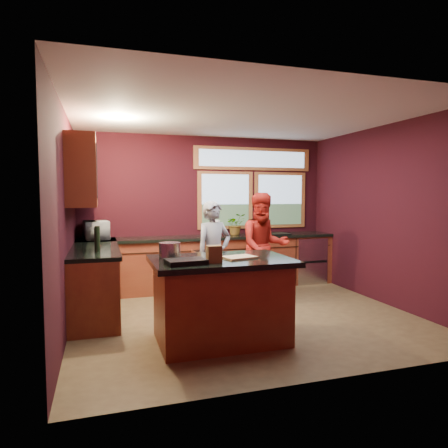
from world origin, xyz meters
name	(u,v)px	position (x,y,z in m)	size (l,w,h in m)	color
floor	(244,316)	(0.00, 0.00, 0.00)	(4.50, 4.50, 0.00)	brown
room_shell	(196,184)	(-0.60, 0.32, 1.80)	(4.52, 4.02, 2.71)	black
back_counter	(222,262)	(0.20, 1.70, 0.46)	(4.50, 0.64, 0.93)	maroon
left_counter	(95,278)	(-1.95, 0.85, 0.47)	(0.64, 2.30, 0.93)	maroon
island	(221,299)	(-0.57, -0.79, 0.48)	(1.55, 1.05, 0.95)	maroon
person_grey	(214,254)	(-0.28, 0.55, 0.78)	(0.57, 0.37, 1.56)	slate
person_red	(264,246)	(0.60, 0.75, 0.84)	(0.82, 0.64, 1.69)	maroon
microwave	(97,230)	(-1.92, 1.70, 1.08)	(0.54, 0.37, 0.30)	#999999
potted_plant	(236,224)	(0.47, 1.75, 1.12)	(0.34, 0.30, 0.38)	#999999
paper_towel	(217,228)	(0.10, 1.70, 1.07)	(0.12, 0.12, 0.28)	white
cutting_board	(239,257)	(-0.37, -0.84, 0.95)	(0.35, 0.25, 0.02)	tan
stock_pot	(170,251)	(-1.12, -0.64, 1.03)	(0.24, 0.24, 0.18)	#B8B7BC
paper_bag	(214,254)	(-0.72, -1.04, 1.03)	(0.15, 0.12, 0.18)	brown
black_tray	(186,262)	(-1.02, -1.04, 0.97)	(0.40, 0.28, 0.05)	black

